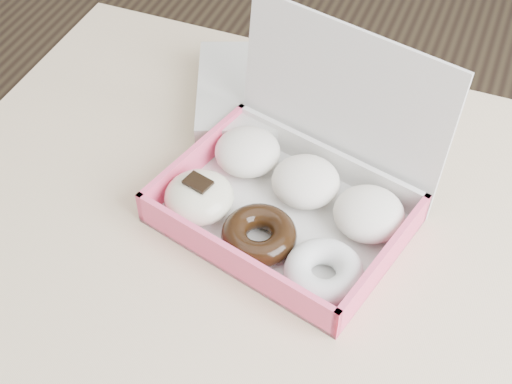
% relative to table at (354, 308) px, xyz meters
% --- Properties ---
extents(table, '(1.20, 0.80, 0.75)m').
position_rel_table_xyz_m(table, '(0.00, 0.00, 0.00)').
color(table, '#D1B389').
rests_on(table, ground).
extents(donut_box, '(0.35, 0.32, 0.22)m').
position_rel_table_xyz_m(donut_box, '(-0.12, 0.06, 0.11)').
color(donut_box, silver).
rests_on(donut_box, table).
extents(newspapers, '(0.32, 0.29, 0.04)m').
position_rel_table_xyz_m(newspapers, '(-0.19, 0.26, 0.10)').
color(newspapers, silver).
rests_on(newspapers, table).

